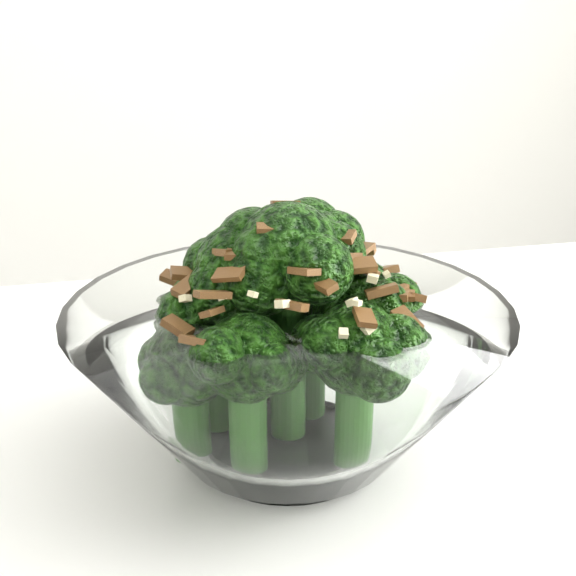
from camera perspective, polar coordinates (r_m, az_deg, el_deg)
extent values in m
cylinder|color=white|center=(0.45, 0.00, -10.31)|extent=(0.09, 0.09, 0.01)
cylinder|color=#235416|center=(0.47, 4.56, -5.00)|extent=(0.02, 0.02, 0.04)
sphere|color=#1D4C0E|center=(0.45, 4.66, -1.63)|extent=(0.04, 0.04, 0.04)
cylinder|color=#235416|center=(0.47, -0.44, -4.54)|extent=(0.02, 0.02, 0.04)
sphere|color=#1D4C0E|center=(0.46, -0.45, -1.09)|extent=(0.04, 0.04, 0.04)
cylinder|color=#235416|center=(0.42, -6.27, -8.47)|extent=(0.02, 0.02, 0.04)
sphere|color=#1D4C0E|center=(0.41, -6.44, -4.87)|extent=(0.04, 0.04, 0.04)
cylinder|color=#235416|center=(0.44, 4.36, -5.86)|extent=(0.02, 0.02, 0.06)
sphere|color=#1D4C0E|center=(0.42, 4.51, -1.19)|extent=(0.04, 0.04, 0.04)
cylinder|color=#235416|center=(0.40, -2.60, -8.93)|extent=(0.02, 0.02, 0.05)
sphere|color=#1D4C0E|center=(0.39, -2.69, -4.56)|extent=(0.04, 0.04, 0.04)
cylinder|color=#235416|center=(0.44, 1.35, -3.88)|extent=(0.02, 0.02, 0.07)
sphere|color=#1D4C0E|center=(0.43, 1.41, 2.10)|extent=(0.05, 0.05, 0.05)
cylinder|color=#235416|center=(0.44, -4.71, -5.95)|extent=(0.02, 0.02, 0.05)
sphere|color=#1D4C0E|center=(0.42, -4.86, -1.43)|extent=(0.04, 0.04, 0.04)
cylinder|color=#235416|center=(0.42, 0.00, -4.72)|extent=(0.02, 0.02, 0.08)
sphere|color=#1D4C0E|center=(0.40, 0.00, 2.11)|extent=(0.05, 0.05, 0.05)
cylinder|color=#235416|center=(0.41, 4.28, -8.48)|extent=(0.02, 0.02, 0.05)
sphere|color=#1D4C0E|center=(0.39, 4.42, -3.94)|extent=(0.04, 0.04, 0.04)
cylinder|color=#235416|center=(0.43, -2.76, -4.95)|extent=(0.02, 0.02, 0.07)
sphere|color=#1D4C0E|center=(0.41, -2.88, 1.05)|extent=(0.05, 0.05, 0.05)
cube|color=brown|center=(0.38, -4.90, -0.42)|extent=(0.02, 0.01, 0.01)
cube|color=brown|center=(0.40, 5.07, 1.21)|extent=(0.01, 0.01, 0.01)
cube|color=brown|center=(0.40, -6.57, 0.04)|extent=(0.02, 0.01, 0.01)
cube|color=brown|center=(0.42, -0.81, 3.94)|extent=(0.02, 0.01, 0.01)
cube|color=brown|center=(0.40, 3.71, 2.03)|extent=(0.02, 0.01, 0.01)
cube|color=brown|center=(0.42, 7.43, 0.14)|extent=(0.01, 0.01, 0.01)
cube|color=brown|center=(0.44, -0.21, 3.20)|extent=(0.01, 0.01, 0.01)
cube|color=brown|center=(0.38, -3.83, 0.89)|extent=(0.02, 0.02, 0.01)
cube|color=brown|center=(0.41, -2.82, 3.48)|extent=(0.01, 0.01, 0.01)
cube|color=brown|center=(0.45, -3.78, 2.01)|extent=(0.01, 0.02, 0.01)
cube|color=brown|center=(0.43, -3.74, 2.76)|extent=(0.01, 0.02, 0.01)
cube|color=brown|center=(0.39, -7.15, -2.49)|extent=(0.02, 0.01, 0.01)
cube|color=brown|center=(0.39, -3.47, 2.27)|extent=(0.01, 0.01, 0.00)
cube|color=brown|center=(0.44, 6.37, 1.13)|extent=(0.01, 0.02, 0.01)
cube|color=brown|center=(0.41, 4.79, 2.47)|extent=(0.02, 0.01, 0.00)
cube|color=brown|center=(0.37, -5.90, -3.45)|extent=(0.02, 0.02, 0.01)
cube|color=brown|center=(0.37, 0.25, -1.13)|extent=(0.01, 0.01, 0.01)
cube|color=brown|center=(0.42, 1.18, 4.01)|extent=(0.02, 0.02, 0.01)
cube|color=brown|center=(0.39, 6.07, -0.19)|extent=(0.02, 0.01, 0.01)
cube|color=brown|center=(0.39, -3.99, 2.31)|extent=(0.01, 0.01, 0.01)
cube|color=brown|center=(0.43, -7.23, 0.54)|extent=(0.02, 0.01, 0.01)
cube|color=brown|center=(0.41, -5.13, 1.77)|extent=(0.01, 0.01, 0.01)
cube|color=brown|center=(0.41, 6.91, 0.03)|extent=(0.01, 0.01, 0.00)
cube|color=brown|center=(0.44, 1.92, 3.32)|extent=(0.01, 0.01, 0.00)
cube|color=brown|center=(0.43, 4.69, 2.46)|extent=(0.02, 0.01, 0.01)
cube|color=brown|center=(0.43, -3.01, 3.44)|extent=(0.02, 0.02, 0.01)
cube|color=brown|center=(0.39, 4.81, 1.49)|extent=(0.01, 0.01, 0.01)
cube|color=brown|center=(0.44, -6.33, 0.63)|extent=(0.01, 0.01, 0.00)
cube|color=brown|center=(0.44, 0.37, 3.14)|extent=(0.01, 0.01, 0.01)
cube|color=brown|center=(0.41, -0.63, 4.17)|extent=(0.01, 0.01, 0.01)
cube|color=brown|center=(0.44, -2.70, 2.86)|extent=(0.01, 0.01, 0.01)
cube|color=brown|center=(0.40, -0.17, 5.40)|extent=(0.01, 0.01, 0.01)
cube|color=brown|center=(0.41, -6.55, 0.93)|extent=(0.02, 0.01, 0.01)
cube|color=brown|center=(0.37, 1.05, 1.10)|extent=(0.01, 0.02, 0.01)
cube|color=brown|center=(0.40, 7.39, -0.48)|extent=(0.01, 0.02, 0.01)
cube|color=brown|center=(0.43, -1.14, 3.20)|extent=(0.01, 0.01, 0.01)
cube|color=brown|center=(0.37, 2.23, 0.29)|extent=(0.01, 0.02, 0.01)
cube|color=brown|center=(0.40, 3.44, 3.31)|extent=(0.02, 0.01, 0.01)
cube|color=brown|center=(0.38, -4.93, -1.56)|extent=(0.01, 0.01, 0.01)
cube|color=brown|center=(0.37, 4.98, -1.91)|extent=(0.01, 0.01, 0.01)
cube|color=brown|center=(0.41, -5.14, 1.57)|extent=(0.01, 0.01, 0.01)
cube|color=brown|center=(0.46, -1.97, 1.77)|extent=(0.01, 0.01, 0.01)
cube|color=brown|center=(0.42, 3.24, 2.90)|extent=(0.01, 0.02, 0.01)
cube|color=brown|center=(0.39, -0.93, 3.87)|extent=(0.02, 0.01, 0.00)
cube|color=brown|center=(0.46, 3.02, 2.01)|extent=(0.01, 0.02, 0.01)
cube|color=brown|center=(0.41, 2.77, 3.62)|extent=(0.01, 0.01, 0.00)
cube|color=brown|center=(0.41, 1.50, 3.73)|extent=(0.02, 0.01, 0.00)
cube|color=brown|center=(0.39, 7.68, -2.13)|extent=(0.01, 0.02, 0.01)
cube|color=brown|center=(0.43, 1.55, 3.35)|extent=(0.02, 0.01, 0.01)
cube|color=brown|center=(0.41, 7.31, -0.48)|extent=(0.01, 0.01, 0.00)
cube|color=brown|center=(0.45, -3.51, 1.76)|extent=(0.02, 0.02, 0.01)
cube|color=brown|center=(0.40, 4.29, 1.77)|extent=(0.02, 0.01, 0.01)
cube|color=brown|center=(0.41, 8.25, -0.59)|extent=(0.01, 0.01, 0.01)
cube|color=beige|center=(0.38, -4.32, -0.61)|extent=(0.00, 0.00, 0.00)
cube|color=beige|center=(0.42, -3.60, 3.29)|extent=(0.00, 0.00, 0.00)
cube|color=beige|center=(0.42, -5.12, 1.99)|extent=(0.00, 0.00, 0.00)
cube|color=beige|center=(0.44, 1.41, 3.37)|extent=(0.01, 0.01, 0.01)
cube|color=beige|center=(0.39, 5.50, 0.63)|extent=(0.01, 0.01, 0.00)
cube|color=beige|center=(0.37, -2.29, -0.40)|extent=(0.01, 0.01, 0.00)
cube|color=beige|center=(0.40, -3.18, 2.66)|extent=(0.01, 0.01, 0.00)
cube|color=beige|center=(0.44, -2.87, 2.49)|extent=(0.01, 0.01, 0.01)
cube|color=beige|center=(0.41, 6.39, 0.88)|extent=(0.00, 0.00, 0.00)
cube|color=beige|center=(0.45, 3.04, 2.72)|extent=(0.00, 0.00, 0.00)
cube|color=beige|center=(0.39, 1.63, 3.90)|extent=(0.00, 0.01, 0.01)
cube|color=beige|center=(0.46, -0.03, 2.36)|extent=(0.01, 0.01, 0.00)
cube|color=beige|center=(0.42, -2.98, 3.14)|extent=(0.01, 0.01, 0.01)
cube|color=beige|center=(0.43, 2.55, 3.41)|extent=(0.01, 0.01, 0.01)
cube|color=beige|center=(0.42, 0.73, 4.16)|extent=(0.00, 0.00, 0.00)
cube|color=beige|center=(0.40, -1.48, 4.30)|extent=(0.01, 0.01, 0.00)
cube|color=beige|center=(0.39, 2.86, 2.82)|extent=(0.01, 0.01, 0.01)
cube|color=beige|center=(0.42, -2.36, 3.44)|extent=(0.01, 0.01, 0.00)
cube|color=beige|center=(0.44, 1.75, 3.27)|extent=(0.00, 0.00, 0.00)
cube|color=beige|center=(0.46, 2.98, 2.18)|extent=(0.01, 0.01, 0.00)
cube|color=beige|center=(0.37, 4.48, -0.97)|extent=(0.00, 0.01, 0.00)
cube|color=beige|center=(0.38, 4.17, -0.91)|extent=(0.01, 0.01, 0.00)
cube|color=beige|center=(0.37, -0.37, -1.04)|extent=(0.01, 0.01, 0.01)
cube|color=beige|center=(0.37, 5.22, -2.63)|extent=(0.01, 0.01, 0.01)
cube|color=beige|center=(0.43, -2.03, 3.45)|extent=(0.00, 0.00, 0.00)
cube|color=beige|center=(0.37, 3.60, -2.93)|extent=(0.00, 0.01, 0.00)
cube|color=beige|center=(0.43, 1.21, 3.54)|extent=(0.01, 0.01, 0.01)
cube|color=beige|center=(0.39, -6.65, -0.67)|extent=(0.01, 0.01, 0.01)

